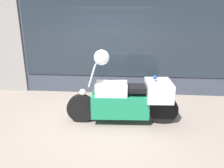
{
  "coord_description": "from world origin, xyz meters",
  "views": [
    {
      "loc": [
        0.59,
        -4.41,
        2.29
      ],
      "look_at": [
        0.18,
        0.46,
        0.72
      ],
      "focal_mm": 35.0,
      "sensor_mm": 36.0,
      "label": 1
    }
  ],
  "objects": [
    {
      "name": "window_display",
      "position": [
        0.38,
        2.03,
        0.44
      ],
      "size": [
        5.62,
        0.3,
        1.84
      ],
      "color": "slate",
      "rests_on": "ground"
    },
    {
      "name": "white_helmet",
      "position": [
        0.01,
        -0.06,
        1.45
      ],
      "size": [
        0.32,
        0.32,
        0.32
      ],
      "primitive_type": "sphere",
      "color": "white",
      "rests_on": "paramedic_motorcycle"
    },
    {
      "name": "paramedic_motorcycle",
      "position": [
        0.6,
        -0.03,
        0.55
      ],
      "size": [
        2.42,
        0.75,
        1.29
      ],
      "rotation": [
        0.0,
        0.0,
        3.19
      ],
      "color": "black",
      "rests_on": "ground"
    },
    {
      "name": "shop_building",
      "position": [
        -0.43,
        2.0,
        1.69
      ],
      "size": [
        6.98,
        0.55,
        3.36
      ],
      "color": "#333842",
      "rests_on": "ground"
    },
    {
      "name": "ground_plane",
      "position": [
        0.0,
        0.0,
        0.0
      ],
      "size": [
        60.0,
        60.0,
        0.0
      ],
      "primitive_type": "plane",
      "color": "gray"
    }
  ]
}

